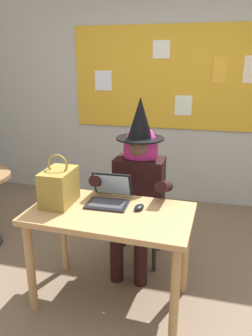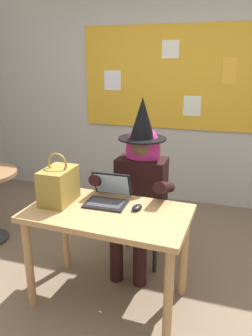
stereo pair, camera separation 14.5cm
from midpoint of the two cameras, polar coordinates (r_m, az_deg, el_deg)
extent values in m
plane|color=#75604C|center=(2.70, -0.94, -22.25)|extent=(24.00, 24.00, 0.00)
cube|color=#B2B2AD|center=(4.15, 6.87, 13.28)|extent=(5.35, 0.10, 2.82)
cube|color=gold|center=(4.08, 6.82, 15.16)|extent=(2.40, 0.02, 1.20)
cube|color=gold|center=(4.02, 14.90, 15.98)|extent=(0.16, 0.01, 0.29)
cube|color=white|center=(4.08, 4.82, 19.78)|extent=(0.24, 0.02, 0.20)
cube|color=white|center=(4.27, -4.97, 14.84)|extent=(0.22, 0.01, 0.24)
cube|color=white|center=(4.07, 8.87, 10.63)|extent=(0.20, 0.01, 0.24)
cube|color=tan|center=(2.34, -4.56, -7.88)|extent=(1.17, 0.69, 0.04)
cylinder|color=tan|center=(2.55, -17.83, -16.12)|extent=(0.06, 0.06, 0.71)
cylinder|color=tan|center=(2.21, 6.42, -21.17)|extent=(0.06, 0.06, 0.71)
cylinder|color=tan|center=(2.92, -12.06, -10.90)|extent=(0.06, 0.06, 0.71)
cylinder|color=tan|center=(2.63, 8.58, -14.15)|extent=(0.06, 0.06, 0.71)
cube|color=black|center=(2.97, 0.76, -8.47)|extent=(0.44, 0.44, 0.04)
cube|color=black|center=(3.05, 1.49, -2.77)|extent=(0.38, 0.05, 0.45)
cylinder|color=#262628|center=(2.91, 3.44, -14.11)|extent=(0.04, 0.04, 0.40)
cylinder|color=#262628|center=(2.97, -3.23, -13.37)|extent=(0.04, 0.04, 0.40)
cylinder|color=#262628|center=(3.20, 4.40, -10.92)|extent=(0.04, 0.04, 0.40)
cylinder|color=#262628|center=(3.26, -1.63, -10.33)|extent=(0.04, 0.04, 0.40)
cylinder|color=black|center=(2.75, 0.97, -15.66)|extent=(0.11, 0.11, 0.44)
cylinder|color=black|center=(2.80, -3.15, -15.06)|extent=(0.11, 0.11, 0.44)
cylinder|color=black|center=(2.77, 1.84, -9.47)|extent=(0.15, 0.42, 0.15)
cylinder|color=black|center=(2.81, -2.19, -8.99)|extent=(0.15, 0.42, 0.15)
cube|color=black|center=(2.88, 0.88, -3.30)|extent=(0.42, 0.26, 0.52)
cylinder|color=black|center=(2.58, 5.07, -3.24)|extent=(0.09, 0.46, 0.24)
cylinder|color=black|center=(2.70, -5.45, -2.25)|extent=(0.09, 0.46, 0.24)
sphere|color=brown|center=(2.77, 0.91, 3.66)|extent=(0.20, 0.20, 0.20)
ellipsoid|color=#D82D8C|center=(2.81, 1.06, 3.01)|extent=(0.30, 0.22, 0.44)
cylinder|color=black|center=(2.75, 0.92, 5.17)|extent=(0.40, 0.40, 0.01)
cone|color=black|center=(2.72, 0.94, 8.66)|extent=(0.21, 0.21, 0.34)
cube|color=black|center=(2.42, -5.00, -6.29)|extent=(0.30, 0.22, 0.01)
cube|color=#333338|center=(2.42, -5.00, -6.12)|extent=(0.25, 0.16, 0.00)
cube|color=black|center=(2.51, -4.02, -2.79)|extent=(0.30, 0.10, 0.20)
cube|color=#99B7E0|center=(2.50, -4.08, -2.94)|extent=(0.27, 0.08, 0.17)
ellipsoid|color=black|center=(2.34, 0.50, -6.83)|extent=(0.08, 0.12, 0.03)
cube|color=olive|center=(2.45, -13.18, -3.25)|extent=(0.20, 0.30, 0.26)
torus|color=olive|center=(2.40, -13.47, 0.54)|extent=(0.16, 0.02, 0.16)
camera|label=1|loc=(0.07, -91.66, -0.54)|focal=35.24mm
camera|label=2|loc=(0.07, 88.34, 0.54)|focal=35.24mm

